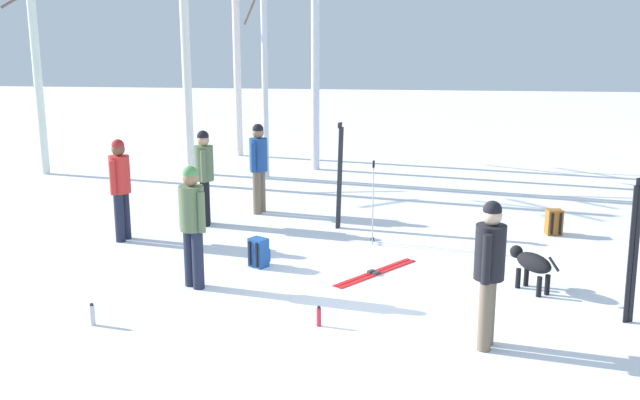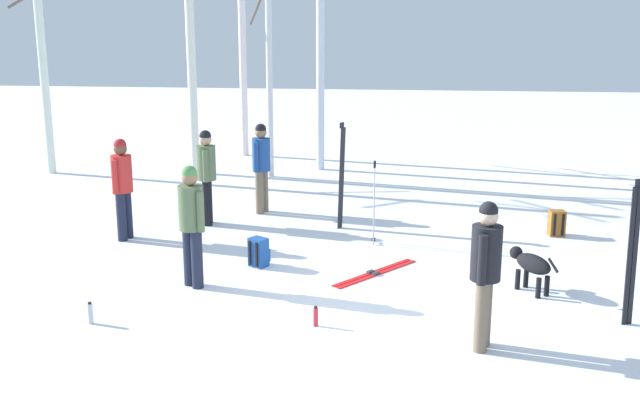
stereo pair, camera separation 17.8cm
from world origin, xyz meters
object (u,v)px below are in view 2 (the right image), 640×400
at_px(ski_pair_lying_0, 375,273).
at_px(water_bottle_0, 90,313).
at_px(person_0, 486,266).
at_px(person_3, 261,162).
at_px(water_bottle_1, 316,317).
at_px(person_4, 207,171).
at_px(backpack_1, 556,223).
at_px(backpack_0, 259,252).
at_px(birch_tree_4, 321,7).
at_px(ski_pair_planted_1, 342,176).
at_px(birch_tree_3, 268,8).
at_px(person_2, 122,182).
at_px(birch_tree_2, 243,33).
at_px(person_1, 191,218).
at_px(dog, 531,265).
at_px(birch_tree_0, 39,20).
at_px(ski_pair_planted_0, 632,254).
at_px(ski_poles_0, 374,200).

bearing_deg(ski_pair_lying_0, water_bottle_0, -146.43).
distance_m(person_0, person_3, 6.75).
bearing_deg(water_bottle_1, person_4, 119.68).
distance_m(backpack_1, water_bottle_1, 5.66).
distance_m(backpack_0, birch_tree_4, 8.29).
xyz_separation_m(backpack_1, birch_tree_4, (-4.66, 5.24, 3.67)).
height_order(ski_pair_planted_1, birch_tree_3, birch_tree_3).
bearing_deg(person_3, birch_tree_3, 97.58).
xyz_separation_m(person_2, water_bottle_0, (0.89, -3.53, -0.85)).
bearing_deg(ski_pair_lying_0, birch_tree_2, 112.85).
distance_m(person_1, ski_pair_planted_1, 3.69).
relative_size(person_1, birch_tree_4, 0.23).
relative_size(ski_pair_planted_1, water_bottle_1, 7.38).
height_order(person_1, backpack_0, person_1).
relative_size(person_3, dog, 2.27).
relative_size(person_3, ski_pair_lying_0, 1.20).
xyz_separation_m(person_3, dog, (4.44, -3.79, -0.59)).
height_order(person_1, person_4, same).
relative_size(dog, ski_pair_lying_0, 0.53).
height_order(person_0, water_bottle_0, person_0).
xyz_separation_m(backpack_1, birch_tree_3, (-5.75, 4.24, 3.64)).
relative_size(person_1, ski_pair_planted_1, 0.91).
xyz_separation_m(water_bottle_1, birch_tree_2, (-3.28, 11.29, 3.10)).
relative_size(water_bottle_1, birch_tree_2, 0.04).
bearing_deg(person_2, birch_tree_0, 126.40).
bearing_deg(birch_tree_4, person_4, -105.66).
xyz_separation_m(ski_pair_planted_0, backpack_0, (-4.88, 1.66, -0.69)).
relative_size(ski_pair_planted_1, ski_poles_0, 1.36).
bearing_deg(ski_pair_planted_0, water_bottle_1, -172.63).
height_order(person_4, backpack_0, person_4).
distance_m(dog, ski_poles_0, 3.01).
bearing_deg(backpack_1, person_0, -109.58).
relative_size(person_1, birch_tree_2, 0.28).
xyz_separation_m(backpack_1, water_bottle_0, (-6.38, -4.59, -0.08)).
xyz_separation_m(person_4, ski_pair_lying_0, (3.13, -2.37, -0.97)).
distance_m(ski_poles_0, backpack_0, 2.21).
distance_m(person_4, backpack_1, 6.17).
height_order(water_bottle_0, birch_tree_3, birch_tree_3).
bearing_deg(person_4, birch_tree_2, 96.50).
distance_m(ski_poles_0, backpack_1, 3.25).
bearing_deg(birch_tree_3, ski_pair_planted_1, -63.96).
relative_size(person_1, person_3, 1.00).
bearing_deg(dog, birch_tree_4, 115.17).
xyz_separation_m(ski_poles_0, birch_tree_4, (-1.57, 6.07, 3.14)).
relative_size(dog, backpack_0, 1.72).
distance_m(person_4, birch_tree_4, 6.14).
relative_size(dog, birch_tree_0, 0.11).
bearing_deg(person_4, backpack_1, -0.23).
bearing_deg(ski_pair_planted_0, birch_tree_0, 144.63).
distance_m(person_4, ski_pair_planted_1, 2.41).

